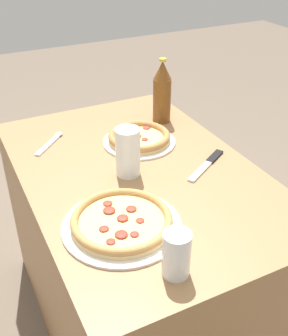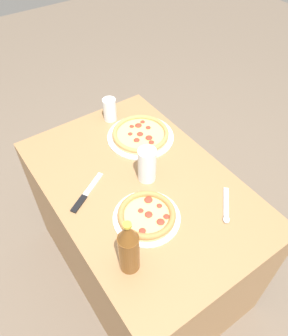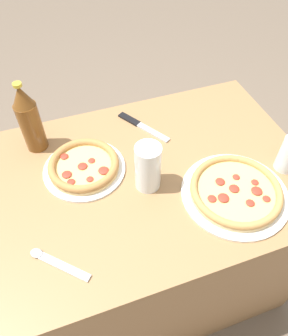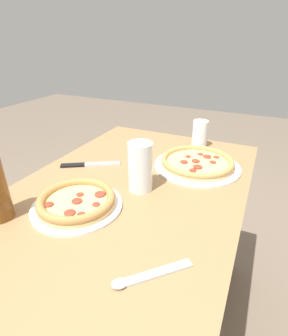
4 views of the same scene
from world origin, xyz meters
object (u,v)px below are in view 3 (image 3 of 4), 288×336
at_px(pizza_pepperoni, 84,166).
at_px(spoon, 54,262).
at_px(pizza_margherita, 236,191).
at_px(beer_bottle, 29,119).
at_px(knife, 141,126).
at_px(glass_orange_juice, 148,168).

xyz_separation_m(pizza_pepperoni, spoon, (0.14, 0.28, -0.01)).
distance_m(pizza_margherita, pizza_pepperoni, 0.47).
relative_size(beer_bottle, spoon, 1.76).
xyz_separation_m(knife, spoon, (0.38, 0.42, 0.00)).
relative_size(glass_orange_juice, spoon, 1.11).
height_order(glass_orange_juice, spoon, glass_orange_juice).
height_order(pizza_pepperoni, knife, pizza_pepperoni).
bearing_deg(spoon, pizza_margherita, -176.31).
distance_m(knife, spoon, 0.57).
relative_size(pizza_margherita, spoon, 2.25).
relative_size(pizza_pepperoni, spoon, 1.83).
bearing_deg(pizza_margherita, glass_orange_juice, -28.39).
relative_size(pizza_margherita, beer_bottle, 1.28).
relative_size(pizza_margherita, glass_orange_juice, 2.03).
relative_size(pizza_pepperoni, beer_bottle, 1.04).
relative_size(pizza_margherita, knife, 1.58).
bearing_deg(glass_orange_juice, beer_bottle, -43.40).
height_order(knife, spoon, spoon).
xyz_separation_m(pizza_margherita, spoon, (0.55, 0.04, -0.01)).
xyz_separation_m(glass_orange_juice, spoon, (0.31, 0.16, -0.07)).
distance_m(glass_orange_juice, knife, 0.28).
bearing_deg(pizza_margherita, spoon, 3.69).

